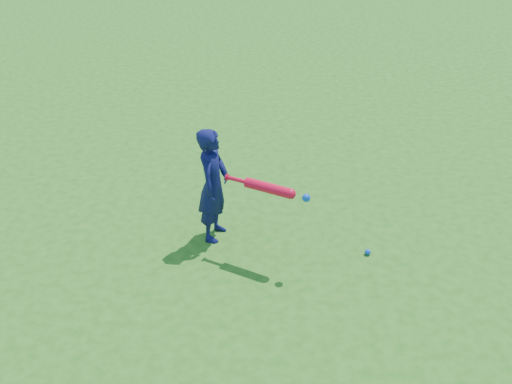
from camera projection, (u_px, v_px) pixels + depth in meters
The scene contains 4 objects.
ground at pixel (190, 225), 6.37m from camera, with size 80.00×80.00×0.00m, color #206017.
child at pixel (213, 185), 5.88m from camera, with size 0.46×0.30×1.26m, color #0F1146.
ground_ball_blue at pixel (368, 252), 5.88m from camera, with size 0.06×0.06×0.06m, color blue.
bat_swing at pixel (272, 189), 5.47m from camera, with size 0.83×0.45×0.10m.
Camera 1 is at (0.86, -5.27, 3.56)m, focal length 40.00 mm.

